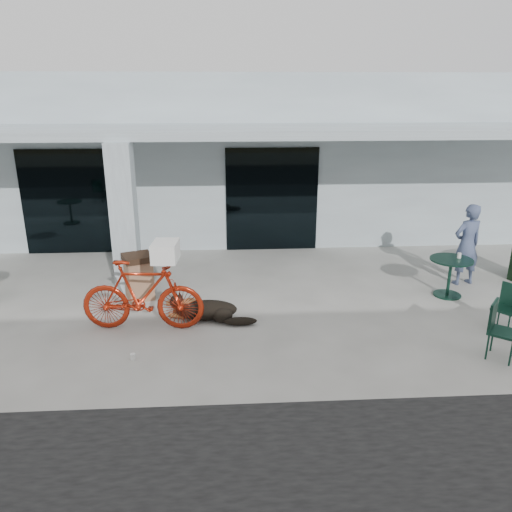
{
  "coord_description": "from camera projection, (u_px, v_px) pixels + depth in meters",
  "views": [
    {
      "loc": [
        0.61,
        -7.82,
        4.09
      ],
      "look_at": [
        1.17,
        1.41,
        1.0
      ],
      "focal_mm": 35.0,
      "sensor_mm": 36.0,
      "label": 1
    }
  ],
  "objects": [
    {
      "name": "storefront_glass_left",
      "position": [
        78.0,
        202.0,
        12.77
      ],
      "size": [
        2.8,
        0.06,
        2.7
      ],
      "primitive_type": "cube",
      "color": "black",
      "rests_on": "ground"
    },
    {
      "name": "storefront_glass_right",
      "position": [
        272.0,
        200.0,
        13.06
      ],
      "size": [
        2.4,
        0.06,
        2.7
      ],
      "primitive_type": "cube",
      "color": "black",
      "rests_on": "ground"
    },
    {
      "name": "cafe_table_far",
      "position": [
        449.0,
        277.0,
        10.3
      ],
      "size": [
        1.07,
        1.07,
        0.81
      ],
      "primitive_type": null,
      "rotation": [
        0.0,
        0.0,
        -0.29
      ],
      "color": "#123428",
      "rests_on": "ground"
    },
    {
      "name": "laundry_basket",
      "position": [
        165.0,
        251.0,
        8.52
      ],
      "size": [
        0.46,
        0.59,
        0.33
      ],
      "primitive_type": "cube",
      "rotation": [
        0.0,
        0.0,
        1.5
      ],
      "color": "white",
      "rests_on": "bicycle"
    },
    {
      "name": "cafe_chair_far_b",
      "position": [
        505.0,
        309.0,
        8.79
      ],
      "size": [
        0.56,
        0.56,
        0.85
      ],
      "primitive_type": null,
      "rotation": [
        0.0,
        0.0,
        -0.93
      ],
      "color": "#123428",
      "rests_on": "ground"
    },
    {
      "name": "column",
      "position": [
        124.0,
        219.0,
        10.26
      ],
      "size": [
        0.5,
        0.5,
        3.12
      ],
      "primitive_type": "cube",
      "color": "silver",
      "rests_on": "ground"
    },
    {
      "name": "cafe_chair_far_a",
      "position": [
        504.0,
        332.0,
        7.86
      ],
      "size": [
        0.63,
        0.62,
        0.94
      ],
      "primitive_type": null,
      "rotation": [
        0.0,
        0.0,
        0.88
      ],
      "color": "#123428",
      "rests_on": "ground"
    },
    {
      "name": "bicycle",
      "position": [
        143.0,
        295.0,
        8.79
      ],
      "size": [
        2.2,
        0.77,
        1.3
      ],
      "primitive_type": "imported",
      "rotation": [
        0.0,
        0.0,
        1.5
      ],
      "color": "maroon",
      "rests_on": "ground"
    },
    {
      "name": "cup_on_table",
      "position": [
        459.0,
        255.0,
        10.22
      ],
      "size": [
        0.1,
        0.1,
        0.11
      ],
      "primitive_type": "cylinder",
      "rotation": [
        0.0,
        0.0,
        -0.29
      ],
      "color": "white",
      "rests_on": "cafe_table_far"
    },
    {
      "name": "overhang",
      "position": [
        198.0,
        131.0,
        11.06
      ],
      "size": [
        22.0,
        2.8,
        0.18
      ],
      "primitive_type": "cube",
      "color": "silver",
      "rests_on": "column"
    },
    {
      "name": "person",
      "position": [
        467.0,
        245.0,
        10.8
      ],
      "size": [
        0.74,
        0.57,
        1.8
      ],
      "primitive_type": "imported",
      "rotation": [
        0.0,
        0.0,
        3.38
      ],
      "color": "#445072",
      "rests_on": "ground"
    },
    {
      "name": "ground",
      "position": [
        194.0,
        337.0,
        8.67
      ],
      "size": [
        80.0,
        80.0,
        0.0
      ],
      "primitive_type": "plane",
      "color": "#B9B6AF",
      "rests_on": "ground"
    },
    {
      "name": "trash_receptacle",
      "position": [
        139.0,
        277.0,
        10.15
      ],
      "size": [
        0.73,
        0.73,
        0.94
      ],
      "primitive_type": null,
      "rotation": [
        0.0,
        0.0,
        0.4
      ],
      "color": "#92684B",
      "rests_on": "ground"
    },
    {
      "name": "dog",
      "position": [
        207.0,
        309.0,
        9.27
      ],
      "size": [
        1.38,
        0.82,
        0.44
      ],
      "primitive_type": null,
      "rotation": [
        0.0,
        0.0,
        -0.31
      ],
      "color": "black",
      "rests_on": "ground"
    },
    {
      "name": "cup_near_dog",
      "position": [
        133.0,
        357.0,
        7.94
      ],
      "size": [
        0.11,
        0.11,
        0.1
      ],
      "primitive_type": "cylinder",
      "rotation": [
        0.0,
        0.0,
        -0.42
      ],
      "color": "white",
      "rests_on": "ground"
    },
    {
      "name": "building",
      "position": [
        206.0,
        150.0,
        16.0
      ],
      "size": [
        22.0,
        7.0,
        4.5
      ],
      "primitive_type": "cube",
      "color": "silver",
      "rests_on": "ground"
    }
  ]
}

